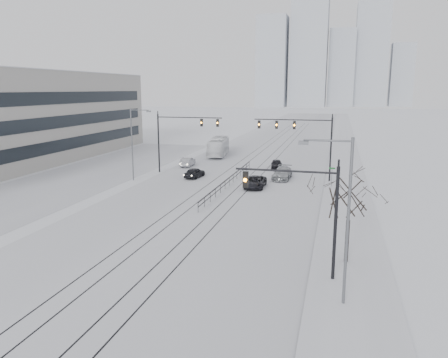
# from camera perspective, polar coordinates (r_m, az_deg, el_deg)

# --- Properties ---
(ground) EXTENTS (500.00, 500.00, 0.00)m
(ground) POSITION_cam_1_polar(r_m,az_deg,el_deg) (25.54, -16.46, -15.16)
(ground) COLOR silver
(ground) RESTS_ON ground
(road) EXTENTS (22.00, 260.00, 0.02)m
(road) POSITION_cam_1_polar(r_m,az_deg,el_deg) (81.05, 5.85, 3.61)
(road) COLOR silver
(road) RESTS_ON ground
(sidewalk_east) EXTENTS (5.00, 260.00, 0.16)m
(sidewalk_east) POSITION_cam_1_polar(r_m,az_deg,el_deg) (80.11, 15.45, 3.20)
(sidewalk_east) COLOR silver
(sidewalk_east) RESTS_ON ground
(curb) EXTENTS (0.10, 260.00, 0.12)m
(curb) POSITION_cam_1_polar(r_m,az_deg,el_deg) (80.12, 13.69, 3.28)
(curb) COLOR gray
(curb) RESTS_ON ground
(parking_strip) EXTENTS (14.00, 60.00, 0.03)m
(parking_strip) POSITION_cam_1_polar(r_m,az_deg,el_deg) (64.19, -15.77, 1.10)
(parking_strip) COLOR silver
(parking_strip) RESTS_ON ground
(tram_rails) EXTENTS (5.30, 180.00, 0.01)m
(tram_rails) POSITION_cam_1_polar(r_m,az_deg,el_deg) (61.62, 2.95, 1.10)
(tram_rails) COLOR black
(tram_rails) RESTS_ON ground
(skyline) EXTENTS (96.00, 48.00, 72.00)m
(skyline) POSITION_cam_1_polar(r_m,az_deg,el_deg) (293.66, 13.74, 15.15)
(skyline) COLOR #A7AEB8
(skyline) RESTS_ON ground
(traffic_mast_near) EXTENTS (6.10, 0.37, 7.00)m
(traffic_mast_near) POSITION_cam_1_polar(r_m,az_deg,el_deg) (26.24, 10.94, -3.47)
(traffic_mast_near) COLOR black
(traffic_mast_near) RESTS_ON ground
(traffic_mast_ne) EXTENTS (9.60, 0.37, 8.00)m
(traffic_mast_ne) POSITION_cam_1_polar(r_m,az_deg,el_deg) (54.75, 10.35, 5.67)
(traffic_mast_ne) COLOR black
(traffic_mast_ne) RESTS_ON ground
(traffic_mast_nw) EXTENTS (9.10, 0.37, 8.00)m
(traffic_mast_nw) POSITION_cam_1_polar(r_m,az_deg,el_deg) (59.37, -5.92, 6.07)
(traffic_mast_nw) COLOR black
(traffic_mast_nw) RESTS_ON ground
(street_light_east) EXTENTS (2.73, 0.25, 9.00)m
(street_light_east) POSITION_cam_1_polar(r_m,az_deg,el_deg) (23.14, 15.22, -4.07)
(street_light_east) COLOR #595B60
(street_light_east) RESTS_ON ground
(street_light_west) EXTENTS (2.73, 0.25, 9.00)m
(street_light_west) POSITION_cam_1_polar(r_m,az_deg,el_deg) (55.40, -11.68, 5.11)
(street_light_west) COLOR #595B60
(street_light_west) RESTS_ON ground
(bare_tree) EXTENTS (4.40, 4.40, 6.10)m
(bare_tree) POSITION_cam_1_polar(r_m,az_deg,el_deg) (29.14, 16.08, -2.35)
(bare_tree) COLOR black
(bare_tree) RESTS_ON ground
(median_fence) EXTENTS (0.06, 24.00, 1.00)m
(median_fence) POSITION_cam_1_polar(r_m,az_deg,el_deg) (51.96, 0.69, -0.31)
(median_fence) COLOR black
(median_fence) RESTS_ON ground
(street_sign) EXTENTS (0.70, 0.06, 2.40)m
(street_sign) POSITION_cam_1_polar(r_m,az_deg,el_deg) (52.23, 13.91, 0.62)
(street_sign) COLOR #595B60
(street_sign) RESTS_ON ground
(sedan_sb_inner) EXTENTS (1.99, 4.04, 1.33)m
(sedan_sb_inner) POSITION_cam_1_polar(r_m,az_deg,el_deg) (56.69, -3.85, 0.82)
(sedan_sb_inner) COLOR black
(sedan_sb_inner) RESTS_ON ground
(sedan_sb_outer) EXTENTS (1.65, 4.12, 1.33)m
(sedan_sb_outer) POSITION_cam_1_polar(r_m,az_deg,el_deg) (65.11, -4.77, 2.23)
(sedan_sb_outer) COLOR #98999F
(sedan_sb_outer) RESTS_ON ground
(sedan_nb_front) EXTENTS (2.27, 4.80, 1.32)m
(sedan_nb_front) POSITION_cam_1_polar(r_m,az_deg,el_deg) (50.95, 4.08, -0.42)
(sedan_nb_front) COLOR black
(sedan_nb_front) RESTS_ON ground
(sedan_nb_right) EXTENTS (2.27, 5.22, 1.50)m
(sedan_nb_right) POSITION_cam_1_polar(r_m,az_deg,el_deg) (56.23, 7.62, 0.74)
(sedan_nb_right) COLOR #989C9F
(sedan_nb_right) RESTS_ON ground
(sedan_nb_far) EXTENTS (2.06, 4.04, 1.32)m
(sedan_nb_far) POSITION_cam_1_polar(r_m,az_deg,el_deg) (63.35, 6.87, 1.91)
(sedan_nb_far) COLOR black
(sedan_nb_far) RESTS_ON ground
(box_truck) EXTENTS (4.06, 11.17, 3.04)m
(box_truck) POSITION_cam_1_polar(r_m,az_deg,el_deg) (75.50, -0.73, 4.23)
(box_truck) COLOR white
(box_truck) RESTS_ON ground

